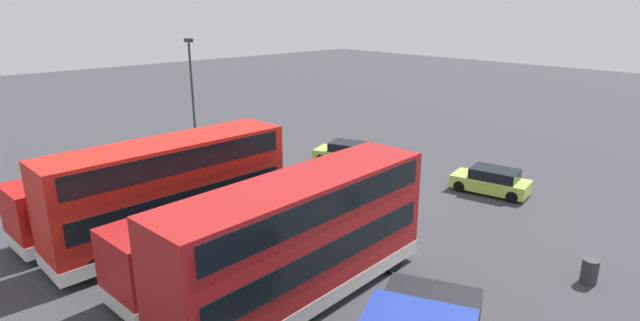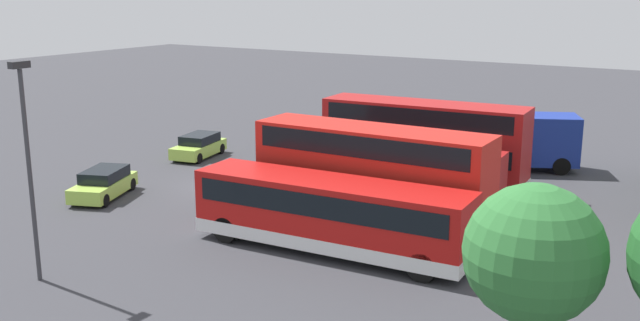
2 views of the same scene
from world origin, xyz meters
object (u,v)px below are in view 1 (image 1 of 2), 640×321
(bus_double_decker_near_end, at_px, (301,238))
(bus_double_decker_third, at_px, (171,189))
(bus_single_deck_fourth, at_px, (143,187))
(car_hatchback_silver, at_px, (491,181))
(bus_single_deck_second, at_px, (238,230))
(waste_bin_yellow, at_px, (590,271))
(lamp_post_tall, at_px, (192,89))
(car_small_green, at_px, (348,153))

(bus_double_decker_near_end, xyz_separation_m, bus_double_decker_third, (7.43, 0.91, -0.00))
(bus_single_deck_fourth, bearing_deg, car_hatchback_silver, -122.27)
(bus_double_decker_near_end, bearing_deg, bus_double_decker_third, 6.95)
(bus_double_decker_third, bearing_deg, bus_single_deck_second, -170.01)
(car_hatchback_silver, distance_m, waste_bin_yellow, 9.48)
(car_hatchback_silver, distance_m, lamp_post_tall, 19.95)
(bus_single_deck_second, height_order, waste_bin_yellow, bus_single_deck_second)
(bus_single_deck_second, distance_m, bus_single_deck_fourth, 7.17)
(waste_bin_yellow, bearing_deg, lamp_post_tall, 4.50)
(car_small_green, xyz_separation_m, lamp_post_tall, (8.61, 6.22, 3.94))
(bus_single_deck_second, xyz_separation_m, lamp_post_tall, (15.21, -6.89, 3.02))
(car_hatchback_silver, bearing_deg, waste_bin_yellow, 140.40)
(bus_double_decker_near_end, relative_size, bus_double_decker_third, 1.03)
(lamp_post_tall, xyz_separation_m, waste_bin_yellow, (-25.14, -1.98, -4.16))
(car_hatchback_silver, bearing_deg, lamp_post_tall, 24.21)
(bus_single_deck_second, xyz_separation_m, car_small_green, (6.60, -13.12, -0.92))
(bus_double_decker_near_end, xyz_separation_m, bus_single_deck_second, (3.51, 0.22, -0.83))
(car_small_green, relative_size, waste_bin_yellow, 4.82)
(bus_double_decker_near_end, bearing_deg, lamp_post_tall, -19.63)
(lamp_post_tall, height_order, waste_bin_yellow, lamp_post_tall)
(bus_double_decker_near_end, relative_size, lamp_post_tall, 1.37)
(car_small_green, height_order, waste_bin_yellow, car_small_green)
(bus_double_decker_third, distance_m, waste_bin_yellow, 16.94)
(bus_double_decker_third, relative_size, car_small_green, 2.30)
(car_hatchback_silver, bearing_deg, car_small_green, 11.01)
(bus_double_decker_third, xyz_separation_m, bus_single_deck_fourth, (3.22, -0.13, -0.82))
(car_hatchback_silver, xyz_separation_m, car_small_green, (9.23, 1.80, 0.00))
(bus_double_decker_near_end, height_order, bus_single_deck_fourth, bus_double_decker_near_end)
(bus_single_deck_second, bearing_deg, bus_single_deck_fourth, 4.50)
(bus_double_decker_near_end, relative_size, bus_single_deck_second, 1.06)
(lamp_post_tall, bearing_deg, bus_single_deck_fourth, 137.25)
(car_hatchback_silver, bearing_deg, bus_double_decker_third, 67.24)
(bus_single_deck_second, relative_size, car_hatchback_silver, 2.36)
(bus_double_decker_third, bearing_deg, bus_single_deck_fourth, -2.26)
(car_small_green, bearing_deg, waste_bin_yellow, 165.60)
(bus_double_decker_near_end, height_order, lamp_post_tall, lamp_post_tall)
(car_small_green, distance_m, lamp_post_tall, 11.33)
(bus_double_decker_near_end, xyz_separation_m, bus_single_deck_fourth, (10.66, 0.78, -0.82))
(bus_double_decker_third, bearing_deg, bus_double_decker_near_end, -173.05)
(bus_single_deck_second, height_order, bus_double_decker_third, bus_double_decker_third)
(bus_single_deck_fourth, bearing_deg, bus_single_deck_second, -175.50)
(bus_single_deck_fourth, height_order, car_hatchback_silver, bus_single_deck_fourth)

